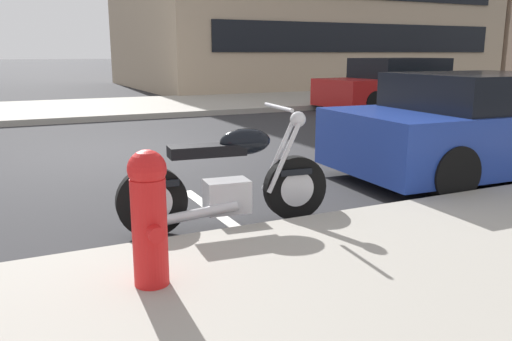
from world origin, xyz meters
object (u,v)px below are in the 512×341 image
at_px(car_opposite_curb, 395,85).
at_px(fire_hydrant, 149,215).
at_px(parked_car_far_down_curb, 484,127).
at_px(parked_motorcycle, 229,182).

height_order(car_opposite_curb, fire_hydrant, car_opposite_curb).
xyz_separation_m(parked_car_far_down_curb, fire_hydrant, (-4.87, -1.74, -0.03)).
relative_size(parked_motorcycle, parked_car_far_down_curb, 0.48).
height_order(parked_car_far_down_curb, fire_hydrant, parked_car_far_down_curb).
xyz_separation_m(parked_motorcycle, car_opposite_curb, (8.30, 7.56, 0.26)).
distance_m(parked_car_far_down_curb, fire_hydrant, 5.17).
distance_m(parked_motorcycle, fire_hydrant, 1.61).
relative_size(parked_car_far_down_curb, fire_hydrant, 4.72).
height_order(parked_car_far_down_curb, car_opposite_curb, car_opposite_curb).
bearing_deg(fire_hydrant, parked_car_far_down_curb, 19.65).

